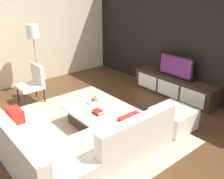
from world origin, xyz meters
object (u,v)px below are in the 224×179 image
(coffee_table, at_px, (96,116))
(book_stack, at_px, (98,112))
(media_console, at_px, (174,87))
(fruit_bowl, at_px, (95,101))
(sectional_couch, at_px, (69,145))
(floor_lamp, at_px, (33,36))
(television, at_px, (176,66))
(accent_chair_near, at_px, (33,81))
(ottoman, at_px, (173,118))

(coffee_table, relative_size, book_stack, 5.13)
(media_console, relative_size, coffee_table, 2.07)
(media_console, height_order, fruit_bowl, fruit_bowl)
(sectional_couch, bearing_deg, floor_lamp, 163.41)
(television, xyz_separation_m, sectional_couch, (0.50, -3.27, -0.49))
(sectional_couch, height_order, book_stack, sectional_couch)
(accent_chair_near, xyz_separation_m, ottoman, (2.87, 1.50, -0.29))
(accent_chair_near, relative_size, book_stack, 4.24)
(media_console, distance_m, fruit_bowl, 2.22)
(accent_chair_near, xyz_separation_m, fruit_bowl, (1.67, 0.53, -0.05))
(media_console, xyz_separation_m, accent_chair_near, (-1.95, -2.73, 0.24))
(coffee_table, distance_m, fruit_bowl, 0.31)
(sectional_couch, relative_size, accent_chair_near, 2.67)
(floor_lamp, bearing_deg, book_stack, -1.11)
(sectional_couch, relative_size, coffee_table, 2.21)
(ottoman, bearing_deg, sectional_couch, -101.94)
(coffee_table, xyz_separation_m, book_stack, (0.21, -0.12, 0.22))
(media_console, xyz_separation_m, floor_lamp, (-2.52, -2.37, 1.16))
(floor_lamp, relative_size, fruit_bowl, 6.02)
(television, xyz_separation_m, coffee_table, (-0.10, -2.30, -0.57))
(media_console, xyz_separation_m, fruit_bowl, (-0.28, -2.20, 0.18))
(sectional_couch, height_order, coffee_table, sectional_couch)
(coffee_table, bearing_deg, floor_lamp, -178.37)
(media_console, bearing_deg, coffee_table, -92.49)
(ottoman, distance_m, book_stack, 1.46)
(television, distance_m, coffee_table, 2.37)
(fruit_bowl, bearing_deg, floor_lamp, -175.71)
(coffee_table, bearing_deg, accent_chair_near, -166.74)
(television, relative_size, book_stack, 4.71)
(television, relative_size, floor_lamp, 0.57)
(television, height_order, ottoman, television)
(sectional_couch, xyz_separation_m, book_stack, (-0.38, 0.85, 0.13))
(floor_lamp, bearing_deg, media_console, 43.16)
(television, height_order, book_stack, television)
(floor_lamp, bearing_deg, sectional_couch, -16.59)
(book_stack, bearing_deg, fruit_bowl, 150.85)
(fruit_bowl, bearing_deg, television, 82.76)
(media_console, bearing_deg, sectional_couch, -81.35)
(coffee_table, distance_m, book_stack, 0.33)
(coffee_table, height_order, floor_lamp, floor_lamp)
(sectional_couch, distance_m, accent_chair_near, 2.51)
(television, xyz_separation_m, floor_lamp, (-2.52, -2.37, 0.63))
(sectional_couch, height_order, fruit_bowl, sectional_couch)
(media_console, height_order, floor_lamp, floor_lamp)
(sectional_couch, xyz_separation_m, coffee_table, (-0.60, 0.97, -0.09))
(sectional_couch, bearing_deg, television, 98.65)
(book_stack, bearing_deg, accent_chair_near, -171.31)
(coffee_table, relative_size, ottoman, 1.50)
(television, bearing_deg, sectional_couch, -81.35)
(accent_chair_near, relative_size, floor_lamp, 0.52)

